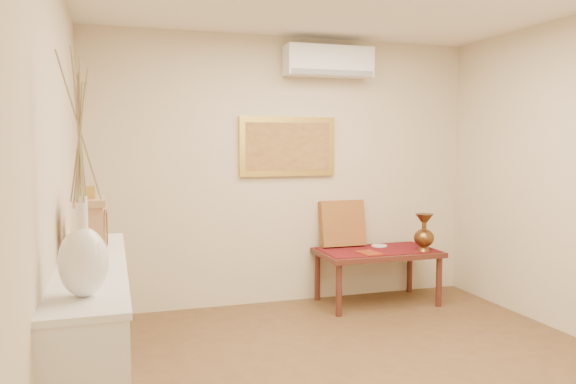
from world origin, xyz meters
name	(u,v)px	position (x,y,z in m)	size (l,w,h in m)	color
wall_back	(287,171)	(0.00, 2.25, 1.35)	(4.00, 0.02, 2.70)	beige
wall_left	(54,197)	(-2.00, 0.00, 1.35)	(0.02, 4.50, 2.70)	beige
white_vase	(80,170)	(-1.83, -0.71, 1.52)	(0.21, 0.21, 1.08)	white
candlestick	(92,258)	(-1.80, -0.45, 1.09)	(0.11, 0.11, 0.23)	silver
brass_urn_small	(94,251)	(-1.80, -0.23, 1.09)	(0.09, 0.09, 0.21)	brown
table_cloth	(377,250)	(0.85, 1.88, 0.55)	(1.14, 0.59, 0.01)	maroon
brass_urn_tall	(424,228)	(1.26, 1.67, 0.79)	(0.20, 0.20, 0.46)	brown
plate	(379,246)	(0.95, 2.03, 0.56)	(0.16, 0.16, 0.01)	white
menu	(369,253)	(0.67, 1.71, 0.56)	(0.18, 0.25, 0.01)	maroon
cushion	(342,223)	(0.58, 2.16, 0.80)	(0.48, 0.10, 0.48)	maroon
display_ledge	(94,349)	(-1.82, 0.00, 0.49)	(0.37, 2.02, 0.98)	white
mantel_clock	(91,227)	(-1.82, 0.18, 1.15)	(0.17, 0.36, 0.41)	tan
wooden_chest	(95,227)	(-1.82, 0.54, 1.10)	(0.16, 0.21, 0.24)	tan
low_table	(377,256)	(0.85, 1.88, 0.48)	(1.20, 0.70, 0.55)	#502118
painting	(288,147)	(0.00, 2.22, 1.60)	(1.00, 0.06, 0.60)	gold
ac_unit	(329,62)	(0.40, 2.12, 2.45)	(0.90, 0.25, 0.30)	white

